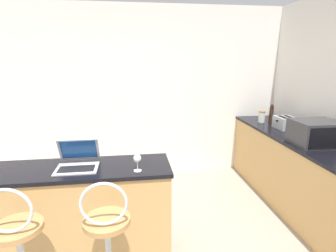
{
  "coord_description": "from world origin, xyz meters",
  "views": [
    {
      "loc": [
        0.03,
        -1.64,
        1.82
      ],
      "look_at": [
        0.47,
        1.52,
        1.0
      ],
      "focal_mm": 28.0,
      "sensor_mm": 36.0,
      "label": 1
    }
  ],
  "objects": [
    {
      "name": "laptop",
      "position": [
        -0.46,
        0.59,
        0.96
      ],
      "size": [
        0.35,
        0.32,
        0.24
      ],
      "color": "#B7BABF",
      "rests_on": "breakfast_bar"
    },
    {
      "name": "bar_stool_far",
      "position": [
        -0.18,
        0.04,
        0.5
      ],
      "size": [
        0.4,
        0.4,
        1.04
      ],
      "color": "silver",
      "rests_on": "ground_plane"
    },
    {
      "name": "pepper_mill",
      "position": [
        2.08,
        1.93,
        1.03
      ],
      "size": [
        0.06,
        0.06,
        0.28
      ],
      "color": "#331E14",
      "rests_on": "counter_right"
    },
    {
      "name": "wall_back",
      "position": [
        0.0,
        2.42,
        1.3
      ],
      "size": [
        12.0,
        0.06,
        2.6
      ],
      "color": "silver",
      "rests_on": "ground_plane"
    },
    {
      "name": "toaster",
      "position": [
        2.08,
        1.55,
        0.98
      ],
      "size": [
        0.25,
        0.27,
        0.16
      ],
      "color": "#9EA3A8",
      "rests_on": "counter_right"
    },
    {
      "name": "storage_jar",
      "position": [
        1.93,
        1.94,
        0.99
      ],
      "size": [
        0.1,
        0.1,
        0.17
      ],
      "color": "silver",
      "rests_on": "counter_right"
    },
    {
      "name": "counter_right",
      "position": [
        2.04,
        0.94,
        0.45
      ],
      "size": [
        0.65,
        2.92,
        0.9
      ],
      "color": "tan",
      "rests_on": "ground_plane"
    },
    {
      "name": "breakfast_bar",
      "position": [
        -0.48,
        0.57,
        0.45
      ],
      "size": [
        1.66,
        0.51,
        0.9
      ],
      "color": "tan",
      "rests_on": "ground_plane"
    },
    {
      "name": "microwave",
      "position": [
        2.01,
        0.86,
        1.04
      ],
      "size": [
        0.48,
        0.39,
        0.27
      ],
      "color": "#2D2D30",
      "rests_on": "counter_right"
    },
    {
      "name": "wine_glass_tall",
      "position": [
        0.06,
        0.42,
        1.01
      ],
      "size": [
        0.07,
        0.07,
        0.15
      ],
      "color": "silver",
      "rests_on": "breakfast_bar"
    }
  ]
}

